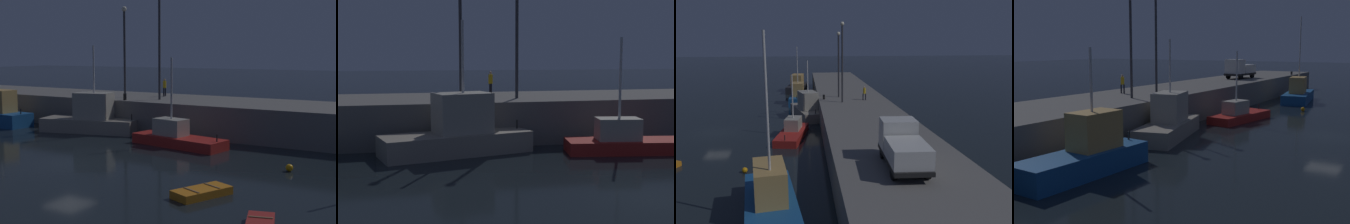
{
  "view_description": "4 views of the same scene",
  "coord_description": "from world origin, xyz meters",
  "views": [
    {
      "loc": [
        19.55,
        -21.3,
        6.62
      ],
      "look_at": [
        -1.19,
        13.58,
        1.61
      ],
      "focal_mm": 51.9,
      "sensor_mm": 36.0,
      "label": 1
    },
    {
      "loc": [
        -9.46,
        -15.66,
        5.29
      ],
      "look_at": [
        -2.88,
        13.61,
        1.76
      ],
      "focal_mm": 51.23,
      "sensor_mm": 36.0,
      "label": 2
    },
    {
      "loc": [
        36.77,
        9.54,
        9.79
      ],
      "look_at": [
        0.04,
        13.71,
        1.92
      ],
      "focal_mm": 37.01,
      "sensor_mm": 36.0,
      "label": 3
    },
    {
      "loc": [
        -32.74,
        -7.13,
        6.61
      ],
      "look_at": [
        -1.43,
        11.64,
        1.1
      ],
      "focal_mm": 46.24,
      "sensor_mm": 36.0,
      "label": 4
    }
  ],
  "objects": [
    {
      "name": "dockworker",
      "position": [
        -3.31,
        16.53,
        3.54
      ],
      "size": [
        0.31,
        0.43,
        1.63
      ],
      "color": "black",
      "rests_on": "pier_quay"
    },
    {
      "name": "lamp_post_east",
      "position": [
        -2.15,
        13.77,
        7.79
      ],
      "size": [
        0.44,
        0.44,
        8.99
      ],
      "color": "#38383D",
      "rests_on": "pier_quay"
    },
    {
      "name": "lamp_post_west",
      "position": [
        -5.71,
        13.69,
        7.27
      ],
      "size": [
        0.44,
        0.44,
        7.97
      ],
      "color": "#38383D",
      "rests_on": "pier_quay"
    },
    {
      "name": "pier_quay",
      "position": [
        0.0,
        15.28,
        1.31
      ],
      "size": [
        75.41,
        8.24,
        2.61
      ],
      "color": "slate",
      "rests_on": "ground"
    },
    {
      "name": "bollard_central",
      "position": [
        -4.34,
        11.77,
        2.89
      ],
      "size": [
        0.28,
        0.28,
        0.56
      ],
      "primitive_type": "cylinder",
      "color": "black",
      "rests_on": "pier_quay"
    },
    {
      "name": "ground_plane",
      "position": [
        0.0,
        0.0,
        0.0
      ],
      "size": [
        320.0,
        320.0,
        0.0
      ],
      "primitive_type": "plane",
      "color": "black"
    },
    {
      "name": "fishing_trawler_red",
      "position": [
        2.74,
        8.17,
        0.62
      ],
      "size": [
        7.35,
        3.36,
        6.27
      ],
      "color": "red",
      "rests_on": "ground"
    },
    {
      "name": "fishing_boat_orange",
      "position": [
        -6.38,
        9.8,
        1.14
      ],
      "size": [
        8.46,
        4.53,
        7.18
      ],
      "color": "gray",
      "rests_on": "ground"
    }
  ]
}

